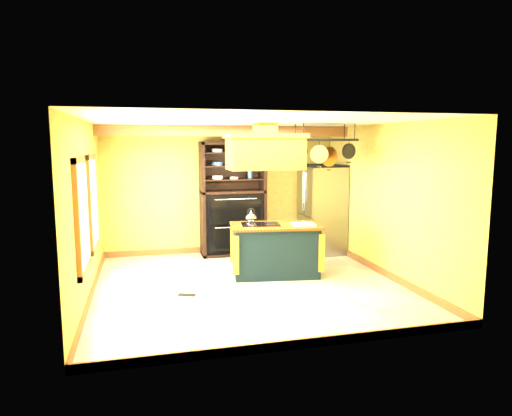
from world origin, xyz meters
name	(u,v)px	position (x,y,z in m)	size (l,w,h in m)	color
floor	(248,285)	(0.00, 0.00, 0.00)	(5.00, 5.00, 0.00)	beige
ceiling	(248,121)	(0.00, 0.00, 2.70)	(5.00, 5.00, 0.00)	white
wall_back	(222,190)	(0.00, 2.50, 1.35)	(5.00, 0.02, 2.70)	#D1C14C
wall_front	(299,235)	(0.00, -2.50, 1.35)	(5.00, 0.02, 2.70)	#D1C14C
wall_left	(86,211)	(-2.50, 0.00, 1.35)	(0.02, 5.00, 2.70)	#D1C14C
wall_right	(386,201)	(2.50, 0.00, 1.35)	(0.02, 5.00, 2.70)	#D1C14C
ceiling_beam	(228,131)	(0.00, 1.70, 2.59)	(5.00, 0.15, 0.20)	brown
window_near	(82,215)	(-2.47, -0.80, 1.40)	(0.06, 1.06, 1.56)	brown
window_far	(93,202)	(-2.47, 0.60, 1.40)	(0.06, 1.06, 1.56)	brown
kitchen_island	(275,249)	(0.61, 0.46, 0.47)	(1.71, 1.10, 1.11)	black
range_hood	(265,150)	(0.41, 0.46, 2.24)	(1.35, 0.77, 0.80)	gold
pot_rack	(325,145)	(1.52, 0.47, 2.32)	(1.12, 0.53, 0.77)	black
refrigerator	(322,211)	(2.08, 1.90, 0.91)	(0.81, 0.95, 1.86)	gray
hutch	(232,211)	(0.18, 2.24, 0.91)	(1.35, 0.61, 2.38)	black
floor_register	(187,295)	(-1.05, -0.28, 0.01)	(0.28, 0.12, 0.01)	black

